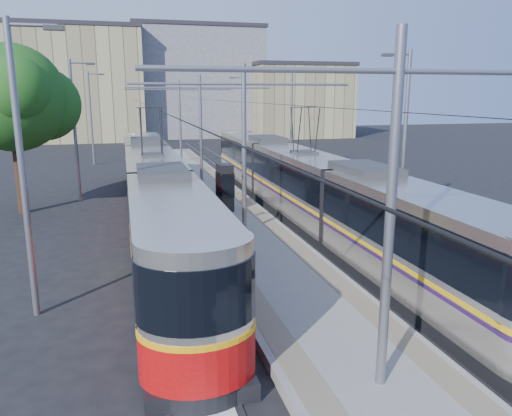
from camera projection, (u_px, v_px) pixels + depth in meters
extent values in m
plane|color=black|center=(310.00, 315.00, 14.13)|extent=(160.00, 160.00, 0.00)
cube|color=gray|center=(210.00, 195.00, 30.12)|extent=(4.00, 50.00, 0.30)
cube|color=gray|center=(186.00, 194.00, 29.72)|extent=(0.70, 50.00, 0.01)
cube|color=gray|center=(233.00, 191.00, 30.45)|extent=(0.70, 50.00, 0.01)
cube|color=gray|center=(137.00, 201.00, 29.08)|extent=(0.07, 70.00, 0.03)
cube|color=gray|center=(162.00, 200.00, 29.43)|extent=(0.07, 70.00, 0.03)
cube|color=gray|center=(256.00, 195.00, 30.87)|extent=(0.07, 70.00, 0.03)
cube|color=gray|center=(278.00, 194.00, 31.22)|extent=(0.07, 70.00, 0.03)
cube|color=silver|center=(200.00, 393.00, 10.41)|extent=(1.20, 5.00, 0.01)
cube|color=black|center=(155.00, 221.00, 23.84)|extent=(2.30, 29.83, 0.40)
cube|color=beige|center=(154.00, 187.00, 23.48)|extent=(2.40, 28.23, 2.90)
cube|color=black|center=(153.00, 176.00, 23.37)|extent=(2.43, 28.23, 1.30)
cube|color=#F0A10C|center=(154.00, 195.00, 23.57)|extent=(2.43, 28.23, 0.12)
cube|color=#C00A0C|center=(155.00, 205.00, 23.68)|extent=(2.42, 28.23, 1.10)
cube|color=#2D2D30|center=(152.00, 153.00, 23.12)|extent=(1.68, 3.00, 0.30)
cube|color=black|center=(303.00, 215.00, 24.89)|extent=(2.30, 31.61, 0.40)
cube|color=#B7B1A8|center=(304.00, 183.00, 24.52)|extent=(2.40, 30.01, 2.90)
cube|color=black|center=(304.00, 173.00, 24.41)|extent=(2.43, 30.01, 1.30)
cube|color=#EEB10C|center=(303.00, 191.00, 24.61)|extent=(2.43, 30.01, 0.12)
cube|color=#2B1342|center=(303.00, 194.00, 24.64)|extent=(2.43, 30.01, 0.10)
cube|color=#2D2D30|center=(304.00, 150.00, 24.16)|extent=(1.68, 3.00, 0.30)
cylinder|color=gray|center=(390.00, 218.00, 9.51)|extent=(0.20, 0.20, 7.00)
cylinder|color=gray|center=(399.00, 71.00, 8.91)|extent=(9.20, 0.10, 0.10)
cylinder|color=gray|center=(244.00, 151.00, 20.82)|extent=(0.20, 0.20, 7.00)
cylinder|color=gray|center=(244.00, 84.00, 20.22)|extent=(9.20, 0.10, 0.10)
cylinder|color=gray|center=(201.00, 131.00, 32.13)|extent=(0.20, 0.20, 7.00)
cylinder|color=gray|center=(200.00, 88.00, 31.53)|extent=(9.20, 0.10, 0.10)
cylinder|color=gray|center=(180.00, 121.00, 43.44)|extent=(0.20, 0.20, 7.00)
cylinder|color=gray|center=(179.00, 89.00, 42.84)|extent=(9.20, 0.10, 0.10)
cylinder|color=black|center=(144.00, 104.00, 28.02)|extent=(0.02, 70.00, 0.02)
cylinder|color=black|center=(267.00, 104.00, 29.81)|extent=(0.02, 70.00, 0.02)
cylinder|color=gray|center=(22.00, 175.00, 13.26)|extent=(0.18, 0.18, 8.00)
cube|color=#2D2D30|center=(54.00, 28.00, 12.69)|extent=(0.50, 0.22, 0.12)
cylinder|color=gray|center=(75.00, 132.00, 28.34)|extent=(0.18, 0.18, 8.00)
cube|color=#2D2D30|center=(90.00, 64.00, 27.78)|extent=(0.50, 0.22, 0.12)
cylinder|color=gray|center=(91.00, 119.00, 43.42)|extent=(0.18, 0.18, 8.00)
cube|color=#2D2D30|center=(101.00, 75.00, 42.86)|extent=(0.50, 0.22, 0.12)
cylinder|color=gray|center=(404.00, 142.00, 22.64)|extent=(0.18, 0.18, 8.00)
cube|color=#2D2D30|center=(387.00, 55.00, 21.54)|extent=(0.50, 0.22, 0.12)
cylinder|color=gray|center=(291.00, 123.00, 37.73)|extent=(0.18, 0.18, 8.00)
cube|color=#2D2D30|center=(278.00, 71.00, 36.62)|extent=(0.50, 0.22, 0.12)
cylinder|color=gray|center=(243.00, 114.00, 52.81)|extent=(0.18, 0.18, 8.00)
cube|color=#2D2D30|center=(232.00, 78.00, 51.70)|extent=(0.50, 0.22, 0.12)
cube|color=black|center=(225.00, 187.00, 25.28)|extent=(0.75, 1.10, 2.36)
cube|color=black|center=(225.00, 184.00, 25.25)|extent=(0.80, 1.15, 1.23)
cylinder|color=#382314|center=(20.00, 179.00, 25.87)|extent=(0.49, 0.49, 3.58)
sphere|color=#204F16|center=(12.00, 98.00, 24.95)|extent=(5.36, 5.36, 5.36)
sphere|color=#204F16|center=(44.00, 104.00, 26.20)|extent=(3.80, 3.80, 3.80)
cube|color=tan|center=(81.00, 86.00, 66.61)|extent=(16.00, 12.00, 14.22)
cube|color=#262328|center=(76.00, 28.00, 64.97)|extent=(16.32, 12.24, 0.50)
cube|color=gray|center=(196.00, 84.00, 74.27)|extent=(18.00, 14.00, 15.05)
cube|color=#262328|center=(194.00, 29.00, 72.53)|extent=(18.36, 14.28, 0.50)
cube|color=tan|center=(298.00, 102.00, 72.67)|extent=(14.00, 10.00, 9.93)
cube|color=#262328|center=(298.00, 65.00, 71.50)|extent=(14.28, 10.20, 0.50)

